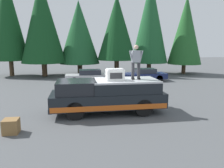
{
  "coord_description": "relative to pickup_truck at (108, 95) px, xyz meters",
  "views": [
    {
      "loc": [
        -10.92,
        1.29,
        3.34
      ],
      "look_at": [
        0.2,
        -0.47,
        1.35
      ],
      "focal_mm": 35.62,
      "sensor_mm": 36.0,
      "label": 1
    }
  ],
  "objects": [
    {
      "name": "conifer_far_left",
      "position": [
        13.71,
        -10.89,
        4.09
      ],
      "size": [
        3.81,
        3.81,
        8.8
      ],
      "color": "#4C3826",
      "rests_on": "ground"
    },
    {
      "name": "conifer_left",
      "position": [
        14.23,
        -6.82,
        5.13
      ],
      "size": [
        4.13,
        4.13,
        10.73
      ],
      "color": "#4C3826",
      "rests_on": "ground"
    },
    {
      "name": "conifer_center_left",
      "position": [
        13.75,
        -2.91,
        4.28
      ],
      "size": [
        4.29,
        4.29,
        8.63
      ],
      "color": "#4C3826",
      "rests_on": "ground"
    },
    {
      "name": "conifer_center_right",
      "position": [
        14.95,
        1.14,
        3.81
      ],
      "size": [
        4.51,
        4.51,
        8.14
      ],
      "color": "#4C3826",
      "rests_on": "ground"
    },
    {
      "name": "person_on_truck_bed",
      "position": [
        0.0,
        -1.41,
        1.68
      ],
      "size": [
        0.29,
        0.72,
        1.69
      ],
      "color": "#333338",
      "rests_on": "pickup_truck"
    },
    {
      "name": "conifer_right",
      "position": [
        14.02,
        4.92,
        4.86
      ],
      "size": [
        4.62,
        4.62,
        10.04
      ],
      "color": "#4C3826",
      "rests_on": "ground"
    },
    {
      "name": "compressor_unit",
      "position": [
        -0.16,
        -0.33,
        1.05
      ],
      "size": [
        0.65,
        0.84,
        0.56
      ],
      "color": "white",
      "rests_on": "pickup_truck"
    },
    {
      "name": "parked_car_silver",
      "position": [
        9.1,
        0.43,
        -0.29
      ],
      "size": [
        1.64,
        4.1,
        1.16
      ],
      "color": "silver",
      "rests_on": "ground"
    },
    {
      "name": "ground_plane",
      "position": [
        0.3,
        0.18,
        -0.87
      ],
      "size": [
        90.0,
        90.0,
        0.0
      ],
      "primitive_type": "plane",
      "color": "#4C4F51"
    },
    {
      "name": "wooden_crate",
      "position": [
        -2.07,
        4.01,
        -0.59
      ],
      "size": [
        0.56,
        0.56,
        0.56
      ],
      "primitive_type": "cube",
      "color": "olive",
      "rests_on": "ground"
    },
    {
      "name": "parked_car_navy",
      "position": [
        9.25,
        -4.71,
        -0.29
      ],
      "size": [
        1.64,
        4.1,
        1.16
      ],
      "color": "navy",
      "rests_on": "ground"
    },
    {
      "name": "pickup_truck",
      "position": [
        0.0,
        0.0,
        0.0
      ],
      "size": [
        2.01,
        5.54,
        1.65
      ],
      "color": "black",
      "rests_on": "ground"
    },
    {
      "name": "conifer_far_right",
      "position": [
        14.75,
        8.47,
        5.34
      ],
      "size": [
        3.79,
        3.79,
        10.75
      ],
      "color": "#4C3826",
      "rests_on": "ground"
    }
  ]
}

